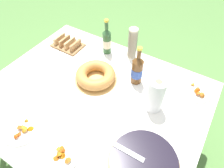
{
  "coord_description": "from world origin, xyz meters",
  "views": [
    {
      "loc": [
        0.58,
        -0.66,
        1.85
      ],
      "look_at": [
        0.09,
        0.13,
        0.82
      ],
      "focal_mm": 32.0,
      "sensor_mm": 36.0,
      "label": 1
    }
  ],
  "objects": [
    {
      "name": "snack_plate_right",
      "position": [
        -0.21,
        -0.43,
        0.77
      ],
      "size": [
        0.24,
        0.24,
        0.05
      ],
      "color": "white",
      "rests_on": "tablecloth"
    },
    {
      "name": "bundt_cake",
      "position": [
        -0.07,
        0.15,
        0.8
      ],
      "size": [
        0.32,
        0.32,
        0.09
      ],
      "color": "tan",
      "rests_on": "tablecloth"
    },
    {
      "name": "bread_board",
      "position": [
        -0.51,
        0.36,
        0.78
      ],
      "size": [
        0.26,
        0.18,
        0.07
      ],
      "color": "olive",
      "rests_on": "tablecloth"
    },
    {
      "name": "garden_table",
      "position": [
        0.0,
        0.0,
        0.69
      ],
      "size": [
        1.5,
        1.22,
        0.76
      ],
      "color": "brown",
      "rests_on": "ground_plane"
    },
    {
      "name": "snack_plate_left",
      "position": [
        0.1,
        -0.41,
        0.77
      ],
      "size": [
        0.21,
        0.21,
        0.06
      ],
      "color": "white",
      "rests_on": "tablecloth"
    },
    {
      "name": "tablecloth",
      "position": [
        0.0,
        0.0,
        0.75
      ],
      "size": [
        1.51,
        1.23,
        0.1
      ],
      "color": "white",
      "rests_on": "garden_table"
    },
    {
      "name": "cup_stack",
      "position": [
        0.03,
        0.53,
        0.89
      ],
      "size": [
        0.07,
        0.07,
        0.27
      ],
      "color": "beige",
      "rests_on": "tablecloth"
    },
    {
      "name": "cider_bottle_amber",
      "position": [
        0.19,
        0.29,
        0.88
      ],
      "size": [
        0.08,
        0.08,
        0.31
      ],
      "color": "brown",
      "rests_on": "tablecloth"
    },
    {
      "name": "ground_plane",
      "position": [
        0.0,
        0.0,
        0.0
      ],
      "size": [
        16.0,
        16.0,
        0.0
      ],
      "primitive_type": "plane",
      "color": "#568442"
    },
    {
      "name": "berry_tart",
      "position": [
        0.51,
        -0.24,
        0.79
      ],
      "size": [
        0.39,
        0.39,
        0.06
      ],
      "color": "#38383D",
      "rests_on": "tablecloth"
    },
    {
      "name": "cider_bottle_green",
      "position": [
        -0.17,
        0.47,
        0.88
      ],
      "size": [
        0.07,
        0.07,
        0.31
      ],
      "color": "#2D562D",
      "rests_on": "tablecloth"
    },
    {
      "name": "paper_towel_roll",
      "position": [
        0.4,
        0.14,
        0.88
      ],
      "size": [
        0.11,
        0.11,
        0.25
      ],
      "color": "white",
      "rests_on": "tablecloth"
    },
    {
      "name": "snack_plate_near",
      "position": [
        0.61,
        0.42,
        0.77
      ],
      "size": [
        0.22,
        0.22,
        0.06
      ],
      "color": "white",
      "rests_on": "tablecloth"
    },
    {
      "name": "serving_knife",
      "position": [
        0.54,
        -0.24,
        0.82
      ],
      "size": [
        0.38,
        0.03,
        0.01
      ],
      "rotation": [
        0.0,
        0.0,
        3.16
      ],
      "color": "silver",
      "rests_on": "berry_tart"
    }
  ]
}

